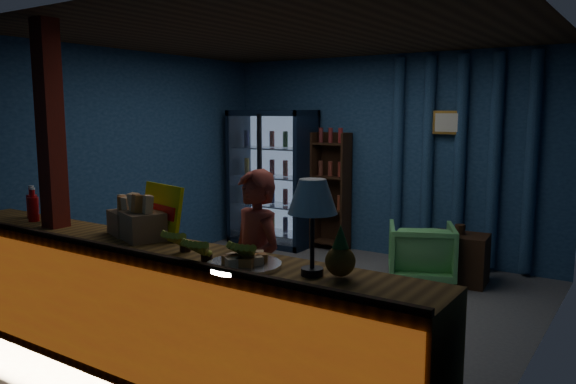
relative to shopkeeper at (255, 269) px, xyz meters
name	(u,v)px	position (x,y,z in m)	size (l,w,h in m)	color
ground	(292,299)	(-0.60, 1.39, -0.74)	(4.60, 4.60, 0.00)	#515154
room_walls	(292,144)	(-0.60, 1.39, 0.83)	(4.60, 4.60, 4.60)	navy
counter	(147,308)	(-0.60, -0.52, -0.26)	(4.40, 0.57, 0.99)	brown
support_post	(54,184)	(-1.65, -0.51, 0.56)	(0.16, 0.16, 2.60)	maroon
beverage_cooler	(275,179)	(-2.15, 3.31, 0.20)	(1.20, 0.62, 1.90)	black
bottle_shelf	(332,192)	(-1.30, 3.45, 0.06)	(0.50, 0.28, 1.60)	#32190F
curtain_folds	(460,160)	(0.40, 3.53, 0.56)	(1.74, 0.14, 2.50)	navy
framed_picture	(448,123)	(0.25, 3.49, 1.01)	(0.36, 0.04, 0.28)	gold
shopkeeper	(255,269)	(0.00, 0.00, 0.00)	(0.54, 0.35, 1.47)	#9B362A
green_chair	(421,252)	(0.27, 2.70, -0.41)	(0.70, 0.72, 0.66)	#5BB760
side_table	(459,258)	(0.64, 2.87, -0.46)	(0.64, 0.49, 0.66)	#32190F
yellow_sign	(161,211)	(-0.66, -0.29, 0.41)	(0.51, 0.21, 0.40)	yellow
soda_bottles	(39,207)	(-2.01, -0.42, 0.33)	(0.39, 0.17, 0.29)	red
snack_box_left	(142,224)	(-0.71, -0.43, 0.33)	(0.39, 0.36, 0.34)	#966C48
snack_box_centre	(127,220)	(-0.96, -0.36, 0.32)	(0.35, 0.32, 0.30)	#966C48
pastry_tray	(244,263)	(0.36, -0.59, 0.24)	(0.46, 0.46, 0.08)	silver
banana_bunches	(209,246)	(0.08, -0.59, 0.30)	(0.82, 0.31, 0.18)	gold
table_lamp	(313,200)	(0.80, -0.51, 0.65)	(0.28, 0.28, 0.56)	black
pineapple	(340,256)	(0.95, -0.46, 0.34)	(0.17, 0.17, 0.30)	brown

